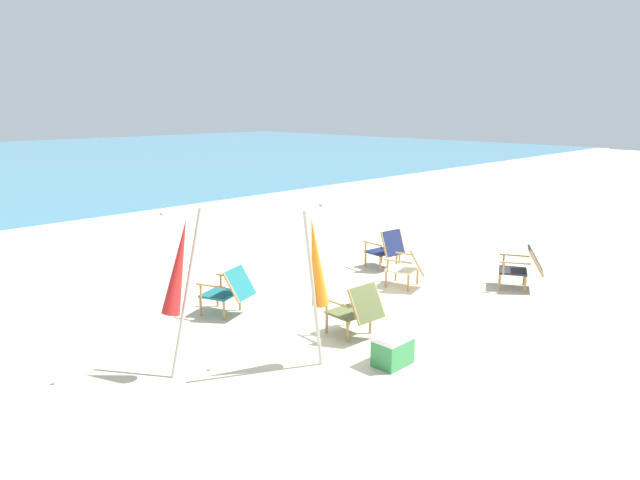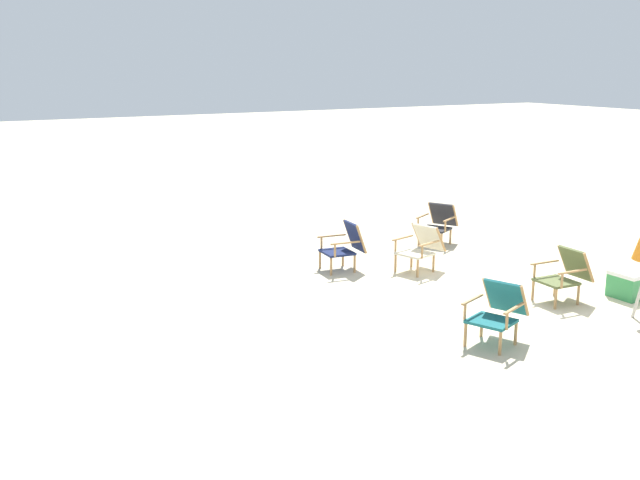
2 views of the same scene
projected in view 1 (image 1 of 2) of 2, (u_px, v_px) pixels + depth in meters
The scene contains 10 objects.
ground_plane at pixel (364, 320), 8.81m from camera, with size 80.00×80.00×0.00m, color beige.
surf_band at pixel (82, 223), 15.99m from camera, with size 80.00×1.10×0.06m, color white.
beach_chair_back_left at pixel (229, 289), 8.96m from camera, with size 0.81×0.92×0.78m.
beach_chair_front_right at pixel (523, 266), 10.24m from camera, with size 0.86×0.94×0.78m.
beach_chair_mid_center at pixel (411, 265), 10.31m from camera, with size 0.76×0.90×0.77m.
beach_chair_front_left at pixel (357, 308), 8.10m from camera, with size 0.63×0.77×0.79m.
beach_chair_far_center at pixel (387, 248), 11.52m from camera, with size 0.65×0.74×0.82m.
umbrella_furled_orange at pixel (316, 263), 6.90m from camera, with size 0.51×0.32×2.10m.
umbrella_furled_red at pixel (179, 268), 6.77m from camera, with size 0.63×0.24×2.07m.
cooler_box at pixel (393, 350), 7.26m from camera, with size 0.49×0.35×0.40m.
Camera 1 is at (-6.34, -5.38, 3.24)m, focal length 32.00 mm.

